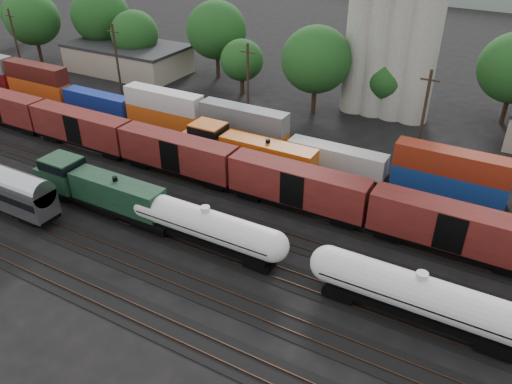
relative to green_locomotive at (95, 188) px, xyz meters
The scene contains 12 objects.
ground 15.92m from the green_locomotive, 18.58° to the left, with size 600.00×600.00×0.00m, color black.
tracks 15.92m from the green_locomotive, 18.58° to the left, with size 180.00×33.20×0.20m.
green_locomotive is the anchor object (origin of this frame).
tank_car_a 13.97m from the green_locomotive, ahead, with size 16.79×3.01×4.40m.
tank_car_b 33.34m from the green_locomotive, ahead, with size 17.62×3.15×4.62m.
orange_locomotive 17.54m from the green_locomotive, 58.81° to the left, with size 19.56×3.26×4.89m.
boxcar_string 10.98m from the green_locomotive, 114.33° to the left, with size 122.80×2.90×4.20m.
container_wall 21.00m from the green_locomotive, 72.29° to the left, with size 160.00×2.60×5.80m.
grain_silo 45.65m from the green_locomotive, 66.11° to the left, with size 13.40×5.00×29.00m.
industrial_sheds 45.64m from the green_locomotive, 61.89° to the left, with size 119.38×17.26×5.10m.
tree_band 45.12m from the green_locomotive, 66.53° to the left, with size 167.30×21.47×14.19m.
utility_poles 31.03m from the green_locomotive, 61.15° to the left, with size 122.20×0.36×12.00m.
Camera 1 is at (21.63, -35.91, 28.92)m, focal length 35.00 mm.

